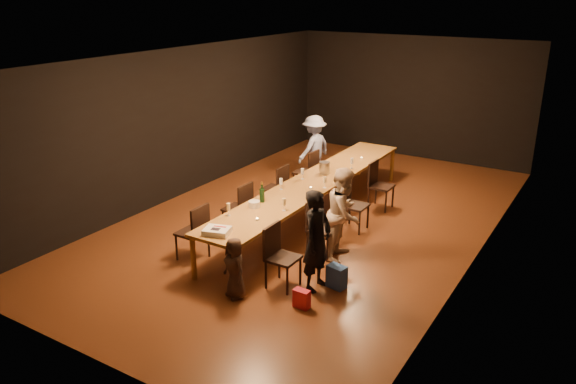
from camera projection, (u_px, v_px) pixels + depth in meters
The scene contains 30 objects.
ground at pixel (313, 219), 10.50m from camera, with size 10.00×10.00×0.00m, color #462211.
room_shell at pixel (315, 110), 9.79m from camera, with size 6.04×10.04×3.02m.
table at pixel (313, 184), 10.26m from camera, with size 0.90×6.00×0.75m.
chair_right_0 at pixel (283, 257), 8.00m from camera, with size 0.42×0.42×0.93m, color black, non-canonical shape.
chair_right_1 at pixel (323, 228), 8.96m from camera, with size 0.42×0.42×0.93m, color black, non-canonical shape.
chair_right_2 at pixel (355, 205), 9.92m from camera, with size 0.42×0.42×0.93m, color black, non-canonical shape.
chair_right_3 at pixel (381, 186), 10.88m from camera, with size 0.42×0.42×0.93m, color black, non-canonical shape.
chair_left_0 at pixel (192, 232), 8.84m from camera, with size 0.42×0.42×0.93m, color black, non-canonical shape.
chair_left_1 at pixel (237, 208), 9.80m from camera, with size 0.42×0.42×0.93m, color black, non-canonical shape.
chair_left_2 at pixel (274, 188), 10.76m from camera, with size 0.42×0.42×0.93m, color black, non-canonical shape.
chair_left_3 at pixel (306, 172), 11.72m from camera, with size 0.42×0.42×0.93m, color black, non-canonical shape.
woman_birthday at pixel (317, 240), 7.88m from camera, with size 0.54×0.36×1.49m, color black.
woman_tan at pixel (344, 213), 8.82m from camera, with size 0.72×0.56×1.49m, color beige.
man_blue at pixel (314, 148), 12.49m from camera, with size 0.94×0.54×1.45m, color #93A8E4.
child at pixel (235, 268), 7.75m from camera, with size 0.43×0.28×0.89m, color #3C2A21.
gift_bag_red at pixel (302, 299), 7.58m from camera, with size 0.22×0.12×0.26m, color red.
gift_bag_blue at pixel (337, 277), 8.08m from camera, with size 0.27×0.18×0.34m, color blue.
birthday_cake at pixel (217, 231), 8.07m from camera, with size 0.43×0.38×0.09m.
plate_stack at pixel (254, 204), 9.04m from camera, with size 0.19×0.19×0.10m, color white.
champagne_bottle at pixel (262, 192), 9.22m from camera, with size 0.08×0.08×0.35m, color black, non-canonical shape.
ice_bucket at pixel (325, 168), 10.65m from camera, with size 0.21×0.21×0.23m, color #AAABAF.
wineglass_0 at pixel (228, 210), 8.69m from camera, with size 0.06×0.06×0.21m, color beige, non-canonical shape.
wineglass_1 at pixel (284, 205), 8.88m from camera, with size 0.06×0.06×0.21m, color beige, non-canonical shape.
wineglass_2 at pixel (281, 184), 9.81m from camera, with size 0.06×0.06×0.21m, color silver, non-canonical shape.
wineglass_3 at pixel (325, 182), 9.89m from camera, with size 0.06×0.06×0.21m, color beige, non-canonical shape.
wineglass_4 at pixel (302, 174), 10.34m from camera, with size 0.06×0.06×0.21m, color silver, non-canonical shape.
wineglass_5 at pixel (352, 163), 10.96m from camera, with size 0.06×0.06×0.21m, color silver, non-canonical shape.
tealight_near at pixel (257, 219), 8.54m from camera, with size 0.05×0.05×0.03m, color #B2B7B2.
tealight_mid at pixel (311, 188), 9.87m from camera, with size 0.05×0.05×0.03m, color #B2B7B2.
tealight_far at pixel (362, 158), 11.59m from camera, with size 0.05×0.05×0.03m, color #B2B7B2.
Camera 1 is at (4.67, -8.49, 4.10)m, focal length 35.00 mm.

